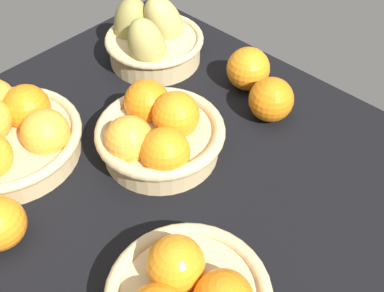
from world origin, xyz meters
TOP-DOWN VIEW (x-y plane):
  - market_tray at (0.00, 0.00)cm, footprint 84.00×72.00cm
  - basket_center at (2.09, 0.44)cm, footprint 21.70×21.70cm
  - basket_near_right_pears at (22.70, -17.76)cm, footprint 20.40×20.22cm
  - basket_far_right at (20.27, 17.43)cm, footprint 24.96×24.96cm
  - loose_orange_front_gap at (-6.02, -19.95)cm, footprint 8.19×8.19cm
  - loose_orange_back_gap at (2.65, -24.21)cm, footprint 8.40×8.40cm

SIDE VIEW (x-z plane):
  - market_tray at x=0.00cm, z-range 0.00..3.00cm
  - loose_orange_front_gap at x=-6.02cm, z-range 3.00..11.19cm
  - loose_orange_back_gap at x=2.65cm, z-range 3.00..11.40cm
  - basket_far_right at x=20.27cm, z-range 1.74..13.00cm
  - basket_center at x=2.09cm, z-range 2.08..13.22cm
  - basket_near_right_pears at x=22.70cm, z-range 0.44..15.12cm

